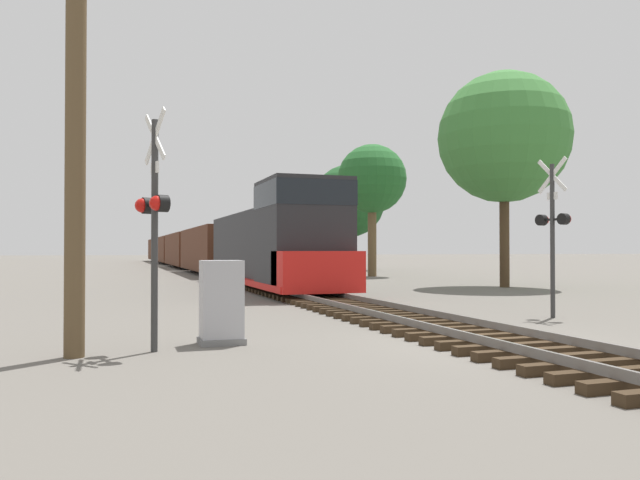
{
  "coord_description": "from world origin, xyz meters",
  "views": [
    {
      "loc": [
        -6.8,
        -10.21,
        1.8
      ],
      "look_at": [
        -1.89,
        4.54,
        2.04
      ],
      "focal_mm": 35.0,
      "sensor_mm": 36.0,
      "label": 1
    }
  ],
  "objects_px": {
    "freight_train": "(188,249)",
    "tree_mid_background": "(372,180)",
    "tree_deep_background": "(349,201)",
    "crossing_signal_near": "(153,213)",
    "relay_cabinet": "(221,303)",
    "tree_far_right": "(504,138)",
    "crossing_signal_far": "(553,226)",
    "utility_pole": "(76,79)"
  },
  "relations": [
    {
      "from": "relay_cabinet",
      "to": "tree_mid_background",
      "type": "distance_m",
      "value": 30.98
    },
    {
      "from": "freight_train",
      "to": "tree_deep_background",
      "type": "xyz_separation_m",
      "value": [
        12.85,
        -9.61,
        4.25
      ]
    },
    {
      "from": "tree_far_right",
      "to": "tree_mid_background",
      "type": "height_order",
      "value": "tree_far_right"
    },
    {
      "from": "crossing_signal_near",
      "to": "tree_far_right",
      "type": "bearing_deg",
      "value": 111.75
    },
    {
      "from": "crossing_signal_far",
      "to": "tree_far_right",
      "type": "height_order",
      "value": "tree_far_right"
    },
    {
      "from": "relay_cabinet",
      "to": "tree_mid_background",
      "type": "relative_size",
      "value": 0.18
    },
    {
      "from": "crossing_signal_far",
      "to": "utility_pole",
      "type": "distance_m",
      "value": 12.16
    },
    {
      "from": "crossing_signal_near",
      "to": "utility_pole",
      "type": "xyz_separation_m",
      "value": [
        -1.28,
        -0.15,
        2.24
      ]
    },
    {
      "from": "crossing_signal_far",
      "to": "tree_mid_background",
      "type": "height_order",
      "value": "tree_mid_background"
    },
    {
      "from": "freight_train",
      "to": "tree_mid_background",
      "type": "height_order",
      "value": "tree_mid_background"
    },
    {
      "from": "crossing_signal_far",
      "to": "tree_mid_background",
      "type": "distance_m",
      "value": 25.84
    },
    {
      "from": "tree_mid_background",
      "to": "tree_deep_background",
      "type": "xyz_separation_m",
      "value": [
        3.09,
        12.38,
        -0.44
      ]
    },
    {
      "from": "freight_train",
      "to": "utility_pole",
      "type": "height_order",
      "value": "utility_pole"
    },
    {
      "from": "crossing_signal_near",
      "to": "freight_train",
      "type": "bearing_deg",
      "value": 155.11
    },
    {
      "from": "crossing_signal_near",
      "to": "relay_cabinet",
      "type": "distance_m",
      "value": 2.18
    },
    {
      "from": "freight_train",
      "to": "relay_cabinet",
      "type": "relative_size",
      "value": 52.75
    },
    {
      "from": "relay_cabinet",
      "to": "tree_far_right",
      "type": "height_order",
      "value": "tree_far_right"
    },
    {
      "from": "crossing_signal_near",
      "to": "relay_cabinet",
      "type": "height_order",
      "value": "crossing_signal_near"
    },
    {
      "from": "tree_deep_background",
      "to": "crossing_signal_far",
      "type": "bearing_deg",
      "value": -102.93
    },
    {
      "from": "freight_train",
      "to": "tree_deep_background",
      "type": "relative_size",
      "value": 9.1
    },
    {
      "from": "crossing_signal_near",
      "to": "tree_far_right",
      "type": "distance_m",
      "value": 22.72
    },
    {
      "from": "crossing_signal_far",
      "to": "tree_mid_background",
      "type": "relative_size",
      "value": 0.48
    },
    {
      "from": "crossing_signal_far",
      "to": "crossing_signal_near",
      "type": "bearing_deg",
      "value": 89.82
    },
    {
      "from": "tree_mid_background",
      "to": "utility_pole",
      "type": "bearing_deg",
      "value": -122.03
    },
    {
      "from": "relay_cabinet",
      "to": "tree_mid_background",
      "type": "xyz_separation_m",
      "value": [
        14.58,
        26.74,
        5.72
      ]
    },
    {
      "from": "tree_deep_background",
      "to": "relay_cabinet",
      "type": "bearing_deg",
      "value": -114.31
    },
    {
      "from": "relay_cabinet",
      "to": "tree_far_right",
      "type": "distance_m",
      "value": 21.83
    },
    {
      "from": "tree_mid_background",
      "to": "relay_cabinet",
      "type": "bearing_deg",
      "value": -118.6
    },
    {
      "from": "tree_mid_background",
      "to": "crossing_signal_near",
      "type": "bearing_deg",
      "value": -120.2
    },
    {
      "from": "tree_deep_background",
      "to": "utility_pole",
      "type": "bearing_deg",
      "value": -116.97
    },
    {
      "from": "tree_far_right",
      "to": "freight_train",
      "type": "bearing_deg",
      "value": 107.4
    },
    {
      "from": "relay_cabinet",
      "to": "freight_train",
      "type": "bearing_deg",
      "value": 84.35
    },
    {
      "from": "freight_train",
      "to": "crossing_signal_near",
      "type": "height_order",
      "value": "freight_train"
    },
    {
      "from": "crossing_signal_near",
      "to": "tree_mid_background",
      "type": "height_order",
      "value": "tree_mid_background"
    },
    {
      "from": "tree_far_right",
      "to": "relay_cabinet",
      "type": "bearing_deg",
      "value": -139.32
    },
    {
      "from": "crossing_signal_far",
      "to": "utility_pole",
      "type": "relative_size",
      "value": 0.46
    },
    {
      "from": "tree_far_right",
      "to": "tree_deep_background",
      "type": "xyz_separation_m",
      "value": [
        1.84,
        25.51,
        -1.12
      ]
    },
    {
      "from": "freight_train",
      "to": "tree_mid_background",
      "type": "bearing_deg",
      "value": -66.08
    },
    {
      "from": "crossing_signal_far",
      "to": "relay_cabinet",
      "type": "xyz_separation_m",
      "value": [
        -9.11,
        -1.81,
        -1.65
      ]
    },
    {
      "from": "relay_cabinet",
      "to": "tree_deep_background",
      "type": "bearing_deg",
      "value": 65.69
    },
    {
      "from": "relay_cabinet",
      "to": "utility_pole",
      "type": "bearing_deg",
      "value": -164.97
    },
    {
      "from": "freight_train",
      "to": "tree_far_right",
      "type": "xyz_separation_m",
      "value": [
        11.01,
        -35.12,
        5.37
      ]
    }
  ]
}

